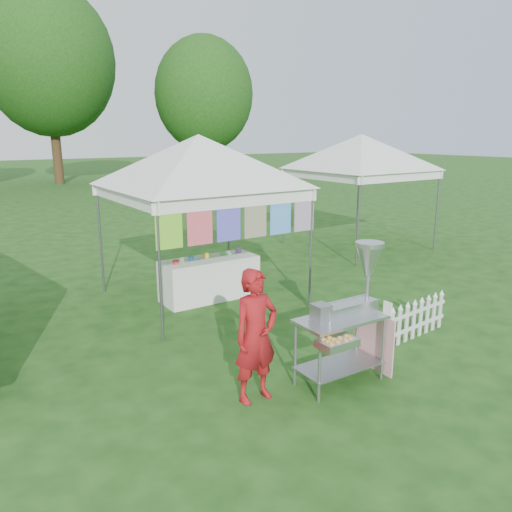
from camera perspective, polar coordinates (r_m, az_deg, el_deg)
ground at (r=6.80m, az=8.13°, el=-12.60°), size 120.00×120.00×0.00m
canopy_main at (r=8.99m, az=-6.60°, el=13.58°), size 4.24×4.24×3.45m
canopy_right at (r=13.52m, az=11.99°, el=13.45°), size 4.24×4.24×3.45m
tree_mid at (r=33.52m, az=-22.64°, el=19.90°), size 7.60×7.60×11.52m
tree_right at (r=30.10m, az=-5.97°, el=17.89°), size 5.60×5.60×8.42m
donut_cart at (r=6.20m, az=11.05°, el=-5.24°), size 1.25×0.83×1.72m
vendor at (r=5.72m, az=-0.02°, el=-9.13°), size 0.58×0.39×1.56m
picket_fence at (r=7.88m, az=17.58°, el=-7.07°), size 1.62×0.17×0.56m
display_table at (r=9.34m, az=-5.32°, el=-2.57°), size 1.80×0.70×0.77m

